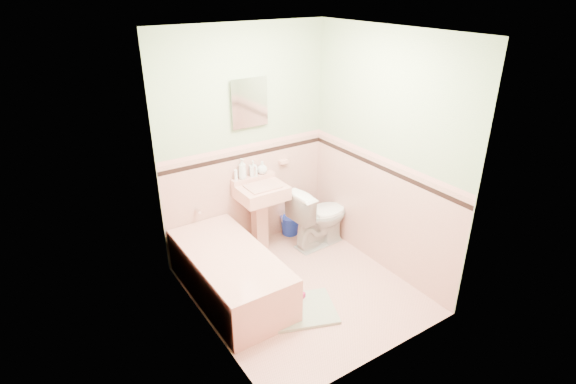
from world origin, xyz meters
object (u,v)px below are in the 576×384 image
bathtub (230,275)px  shoe (299,297)px  sink (262,219)px  toilet (319,216)px  soap_bottle_right (262,168)px  medicine_cabinet (249,103)px  soap_bottle_left (242,169)px  bucket (290,225)px  soap_bottle_mid (253,168)px

bathtub → shoe: bathtub is taller
sink → toilet: size_ratio=1.11×
sink → soap_bottle_right: size_ratio=5.58×
medicine_cabinet → toilet: (0.63, -0.45, -1.33)m
sink → soap_bottle_left: size_ratio=3.52×
shoe → soap_bottle_left: bearing=64.1°
bucket → soap_bottle_mid: bearing=175.6°
bucket → soap_bottle_left: bearing=176.6°
bathtub → shoe: bearing=-44.0°
sink → soap_bottle_mid: soap_bottle_mid is taller
soap_bottle_mid → toilet: size_ratio=0.24×
soap_bottle_right → shoe: 1.52m
medicine_cabinet → soap_bottle_mid: 0.74m
medicine_cabinet → soap_bottle_left: size_ratio=2.10×
medicine_cabinet → toilet: 1.54m
sink → bucket: (0.47, 0.14, -0.29)m
soap_bottle_right → toilet: (0.51, -0.42, -0.58)m
bathtub → sink: (0.68, 0.53, 0.18)m
soap_bottle_mid → bucket: (0.47, -0.04, -0.85)m
medicine_cabinet → soap_bottle_right: medicine_cabinet is taller
soap_bottle_left → shoe: size_ratio=1.76×
toilet → bucket: 0.48m
bathtub → soap_bottle_left: 1.18m
soap_bottle_left → bucket: size_ratio=0.98×
toilet → soap_bottle_mid: bearing=52.5°
soap_bottle_right → shoe: soap_bottle_right is taller
soap_bottle_left → soap_bottle_mid: size_ratio=1.30×
soap_bottle_left → soap_bottle_mid: soap_bottle_left is taller
bathtub → shoe: size_ratio=11.36×
soap_bottle_left → shoe: soap_bottle_left is taller
soap_bottle_left → soap_bottle_right: 0.26m
toilet → shoe: size_ratio=5.59×
soap_bottle_left → bucket: bearing=-3.4°
soap_bottle_right → soap_bottle_left: bearing=180.0°
toilet → bucket: size_ratio=3.12×
medicine_cabinet → shoe: size_ratio=3.69×
soap_bottle_mid → soap_bottle_right: (0.12, 0.00, -0.02)m
bathtub → toilet: bearing=12.6°
bucket → bathtub: bearing=-149.7°
soap_bottle_mid → soap_bottle_left: bearing=180.0°
soap_bottle_mid → shoe: soap_bottle_mid is taller
soap_bottle_left → soap_bottle_right: bearing=0.0°
medicine_cabinet → soap_bottle_right: size_ratio=3.32×
bucket → soap_bottle_right: bearing=174.1°
soap_bottle_mid → soap_bottle_right: soap_bottle_mid is taller
sink → soap_bottle_mid: (0.01, 0.18, 0.56)m
soap_bottle_mid → sink: bearing=-91.6°
bathtub → sink: bearing=37.9°
toilet → bucket: (-0.16, 0.38, -0.25)m
soap_bottle_right → bucket: (0.35, -0.04, -0.83)m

